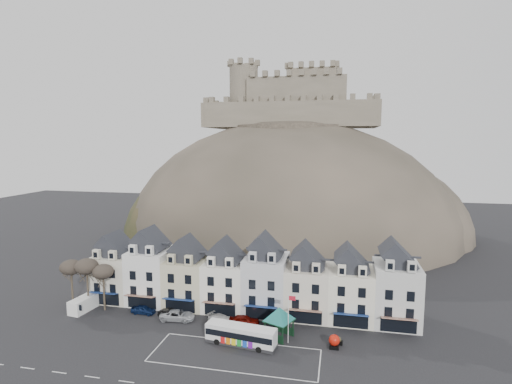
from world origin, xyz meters
TOP-DOWN VIEW (x-y plane):
  - ground at (0.00, 0.00)m, footprint 300.00×300.00m
  - coach_bay_markings at (2.00, 1.25)m, footprint 22.00×7.50m
  - townhouse_terrace at (0.15, 15.97)m, footprint 54.40×9.35m
  - castle_hill at (1.25, 68.95)m, footprint 100.00×76.00m
  - castle at (0.51, 75.93)m, footprint 50.20×22.20m
  - tree_left_far at (-29.00, 10.50)m, footprint 3.61×3.61m
  - tree_left_mid at (-26.00, 10.50)m, footprint 3.78×3.78m
  - tree_left_near at (-23.00, 10.50)m, footprint 3.43×3.43m
  - bus at (2.07, 4.05)m, footprint 10.13×3.61m
  - bus_shelter at (6.90, 7.26)m, footprint 6.56×6.56m
  - red_buoy at (14.69, 5.93)m, footprint 1.52×1.52m
  - flagpole at (8.45, 6.00)m, footprint 1.03×0.11m
  - white_van at (-26.29, 9.50)m, footprint 2.74×5.16m
  - planter_west at (14.84, 6.69)m, footprint 1.04×0.76m
  - planter_east at (15.26, 7.00)m, footprint 1.17×0.79m
  - car_navy at (-16.00, 10.52)m, footprint 4.09×1.77m
  - car_black at (-10.80, 9.74)m, footprint 4.61×2.68m
  - car_silver at (-9.60, 9.50)m, footprint 5.57×3.01m
  - car_white at (-2.29, 9.50)m, footprint 5.22×3.69m
  - car_maroon at (1.10, 9.90)m, footprint 4.89×2.58m
  - car_charcoal at (6.00, 10.65)m, footprint 3.90×2.14m

SIDE VIEW (x-z plane):
  - ground at x=0.00m, z-range 0.00..0.00m
  - coach_bay_markings at x=2.00m, z-range -0.01..0.01m
  - castle_hill at x=1.25m, z-range -33.89..34.11m
  - planter_west at x=14.84m, z-range -0.02..0.92m
  - planter_east at x=15.26m, z-range -0.02..1.11m
  - car_charcoal at x=6.00m, z-range 0.00..1.22m
  - car_navy at x=-16.00m, z-range 0.00..1.37m
  - car_white at x=-2.29m, z-range 0.00..1.40m
  - car_black at x=-10.80m, z-range 0.00..1.44m
  - car_silver at x=-9.60m, z-range 0.00..1.51m
  - car_maroon at x=1.10m, z-range 0.00..1.59m
  - red_buoy at x=14.69m, z-range 0.02..1.90m
  - white_van at x=-26.29m, z-range 0.00..2.25m
  - bus at x=2.07m, z-range 0.15..2.95m
  - bus_shelter at x=6.90m, z-range 1.25..5.79m
  - flagpole at x=8.45m, z-range 0.50..7.59m
  - townhouse_terrace at x=0.15m, z-range -0.60..11.20m
  - tree_left_near at x=-23.00m, z-range 2.64..10.47m
  - tree_left_far at x=-29.00m, z-range 2.78..11.02m
  - tree_left_mid at x=-26.00m, z-range 2.92..11.56m
  - castle at x=0.51m, z-range 29.19..51.19m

